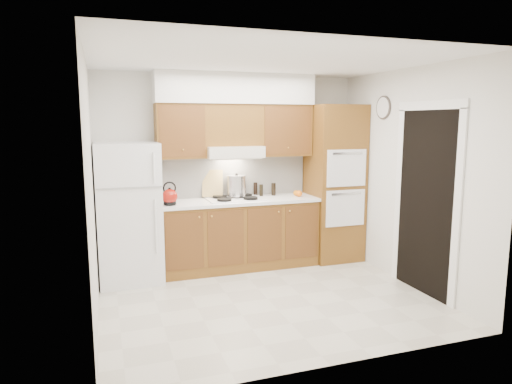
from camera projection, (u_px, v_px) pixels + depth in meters
floor at (268, 299)px, 5.12m from camera, size 3.60×3.60×0.00m
ceiling at (269, 60)px, 4.72m from camera, size 3.60×3.60×0.00m
wall_back at (231, 170)px, 6.33m from camera, size 3.60×0.02×2.60m
wall_left at (91, 193)px, 4.35m from camera, size 0.02×3.00×2.60m
wall_right at (408, 178)px, 5.49m from camera, size 0.02×3.00×2.60m
fridge at (129, 213)px, 5.61m from camera, size 0.75×0.72×1.72m
base_cabinets at (239, 235)px, 6.18m from camera, size 2.11×0.60×0.90m
countertop at (239, 201)px, 6.10m from camera, size 2.13×0.62×0.04m
backsplash at (233, 176)px, 6.33m from camera, size 2.11×0.03×0.56m
oven_cabinet at (334, 183)px, 6.51m from camera, size 0.70×0.65×2.20m
upper_cab_left at (180, 131)px, 5.86m from camera, size 0.63×0.33×0.70m
upper_cab_right at (283, 130)px, 6.31m from camera, size 0.73×0.33×0.70m
range_hood at (233, 152)px, 6.07m from camera, size 0.75×0.45×0.15m
upper_cab_over_hood at (232, 125)px, 6.07m from camera, size 0.75×0.33×0.55m
soffit at (236, 89)px, 6.00m from camera, size 2.13×0.36×0.40m
cooktop at (235, 199)px, 6.10m from camera, size 0.74×0.50×0.01m
doorway at (425, 203)px, 5.20m from camera, size 0.02×0.90×2.10m
wall_clock at (383, 108)px, 5.87m from camera, size 0.02×0.30×0.30m
kettle at (170, 197)px, 5.67m from camera, size 0.26×0.26×0.19m
cutting_board at (213, 183)px, 6.20m from camera, size 0.29×0.18×0.37m
stock_pot at (237, 186)px, 6.20m from camera, size 0.34×0.34×0.27m
condiment_a at (255, 189)px, 6.42m from camera, size 0.06×0.06×0.18m
condiment_b at (261, 190)px, 6.37m from camera, size 0.06×0.06×0.16m
condiment_c at (274, 189)px, 6.43m from camera, size 0.08×0.08×0.17m
orange_near at (299, 194)px, 6.32m from camera, size 0.10×0.10×0.09m
orange_far at (296, 193)px, 6.39m from camera, size 0.10×0.10×0.08m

